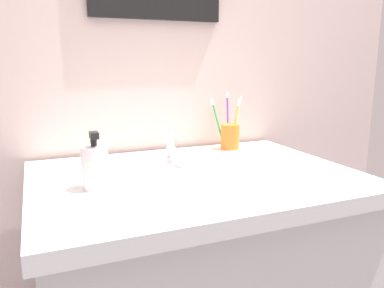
{
  "coord_description": "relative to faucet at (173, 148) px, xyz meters",
  "views": [
    {
      "loc": [
        -0.42,
        -0.99,
        1.21
      ],
      "look_at": [
        -0.01,
        -0.0,
        0.99
      ],
      "focal_mm": 35.95,
      "sensor_mm": 36.0,
      "label": 1
    }
  ],
  "objects": [
    {
      "name": "tiled_wall_back",
      "position": [
        0.01,
        0.22,
        0.26
      ],
      "size": [
        2.12,
        0.04,
        2.4
      ],
      "primitive_type": "cube",
      "color": "beige",
      "rests_on": "ground"
    },
    {
      "name": "sink_basin",
      "position": [
        -0.0,
        -0.19,
        -0.08
      ],
      "size": [
        0.43,
        0.43,
        0.1
      ],
      "color": "white",
      "rests_on": "vanity_counter"
    },
    {
      "name": "faucet",
      "position": [
        0.0,
        0.0,
        0.0
      ],
      "size": [
        0.02,
        0.17,
        0.1
      ],
      "color": "silver",
      "rests_on": "sink_basin"
    },
    {
      "name": "toothbrush_cup",
      "position": [
        0.26,
        0.09,
        0.0
      ],
      "size": [
        0.07,
        0.07,
        0.09
      ],
      "primitive_type": "cylinder",
      "color": "orange",
      "rests_on": "vanity_counter"
    },
    {
      "name": "toothbrush_yellow",
      "position": [
        0.28,
        0.09,
        0.06
      ],
      "size": [
        0.04,
        0.02,
        0.18
      ],
      "color": "yellow",
      "rests_on": "toothbrush_cup"
    },
    {
      "name": "toothbrush_purple",
      "position": [
        0.27,
        0.13,
        0.08
      ],
      "size": [
        0.03,
        0.06,
        0.2
      ],
      "color": "purple",
      "rests_on": "toothbrush_cup"
    },
    {
      "name": "toothbrush_green",
      "position": [
        0.22,
        0.13,
        0.07
      ],
      "size": [
        0.05,
        0.04,
        0.18
      ],
      "color": "green",
      "rests_on": "toothbrush_cup"
    },
    {
      "name": "toothbrush_white",
      "position": [
        0.3,
        0.11,
        0.07
      ],
      "size": [
        0.05,
        0.04,
        0.19
      ],
      "color": "white",
      "rests_on": "toothbrush_cup"
    },
    {
      "name": "soap_dispenser",
      "position": [
        -0.28,
        -0.19,
        0.02
      ],
      "size": [
        0.07,
        0.07,
        0.15
      ],
      "color": "white",
      "rests_on": "vanity_counter"
    }
  ]
}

